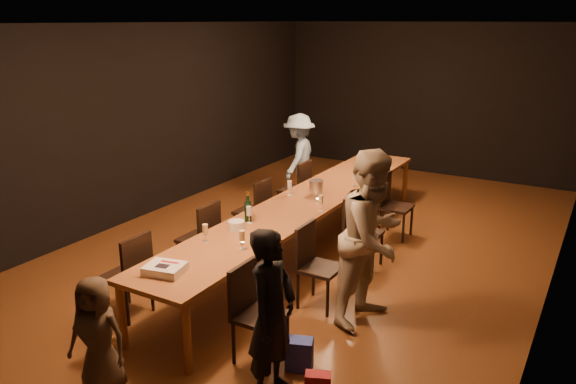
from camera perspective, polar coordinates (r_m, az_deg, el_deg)
The scene contains 29 objects.
ground at distance 7.69m, azimuth 1.69°, elevation -6.20°, with size 10.00×10.00×0.00m, color #411F10.
room_shell at distance 7.12m, azimuth 1.84°, elevation 9.33°, with size 6.04×10.04×3.02m.
table at distance 7.44m, azimuth 1.74°, elevation -1.23°, with size 0.90×6.00×0.75m.
chair_right_0 at distance 5.24m, azimuth -2.82°, elevation -12.39°, with size 0.42×0.42×0.93m, color black, non-canonical shape.
chair_right_1 at distance 6.17m, azimuth 3.32°, elevation -7.63°, with size 0.42×0.42×0.93m, color black, non-canonical shape.
chair_right_2 at distance 7.17m, azimuth 7.71°, elevation -4.09°, with size 0.42×0.42×0.93m, color black, non-canonical shape.
chair_right_3 at distance 8.23m, azimuth 10.96°, elevation -1.44°, with size 0.42×0.42×0.93m, color black, non-canonical shape.
chair_left_0 at distance 6.24m, azimuth -16.17°, elevation -8.03°, with size 0.42×0.42×0.93m, color black, non-canonical shape.
chair_left_1 at distance 7.03m, azimuth -9.14°, elevation -4.61°, with size 0.42×0.42×0.93m, color black, non-canonical shape.
chair_left_2 at distance 7.93m, azimuth -3.68°, elevation -1.87°, with size 0.42×0.42×0.93m, color black, non-canonical shape.
chair_left_3 at distance 8.90m, azimuth 0.62°, elevation 0.30°, with size 0.42×0.42×0.93m, color black, non-canonical shape.
woman_birthday at distance 4.66m, azimuth -1.63°, elevation -12.42°, with size 0.54×0.36×1.49m, color black.
woman_tan at distance 5.80m, azimuth 8.61°, elevation -4.59°, with size 0.89×0.70×1.84m, color tan.
man_blue at distance 9.71m, azimuth 1.10°, elevation 3.53°, with size 0.98×0.56×1.52m, color #85ACCE.
child at distance 5.05m, azimuth -18.79°, elevation -13.73°, with size 0.52×0.34×1.06m, color #443526.
gift_bag_blue at distance 5.27m, azimuth 1.16°, elevation -16.17°, with size 0.24×0.16×0.30m, color #24379E.
birthday_cake at distance 5.47m, azimuth -12.39°, elevation -7.63°, with size 0.41×0.36×0.08m.
plate_stack at distance 6.41m, azimuth -5.28°, elevation -3.39°, with size 0.19×0.19×0.11m, color white.
champagne_bottle at distance 6.63m, azimuth -4.09°, elevation -1.48°, with size 0.09×0.09×0.36m, color black, non-canonical shape.
ice_bucket at distance 7.62m, azimuth 2.89°, elevation 0.43°, with size 0.19×0.19×0.21m, color silver.
wineglass_0 at distance 6.08m, azimuth -8.39°, elevation -4.18°, with size 0.06×0.06×0.21m, color beige, non-canonical shape.
wineglass_1 at distance 5.86m, azimuth -4.70°, elevation -4.88°, with size 0.06×0.06×0.21m, color beige, non-canonical shape.
wineglass_2 at distance 6.59m, azimuth -3.97°, elevation -2.32°, with size 0.06×0.06×0.21m, color silver, non-canonical shape.
wineglass_3 at distance 6.99m, azimuth 3.34°, elevation -1.15°, with size 0.06×0.06×0.21m, color beige, non-canonical shape.
wineglass_4 at distance 7.61m, azimuth 0.16°, elevation 0.40°, with size 0.06×0.06×0.21m, color silver, non-canonical shape.
wineglass_5 at distance 8.15m, azimuth 6.80°, elevation 1.43°, with size 0.06×0.06×0.21m, color silver, non-canonical shape.
tealight_near at distance 6.01m, azimuth -4.65°, elevation -5.21°, with size 0.05×0.05×0.03m, color #B2B7B2.
tealight_mid at distance 7.41m, azimuth 3.01°, elevation -0.81°, with size 0.05×0.05×0.03m, color #B2B7B2.
tealight_far at distance 9.14m, azimuth 8.73°, elevation 2.50°, with size 0.05×0.05×0.03m, color #B2B7B2.
Camera 1 is at (3.36, -6.20, 3.05)m, focal length 35.00 mm.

